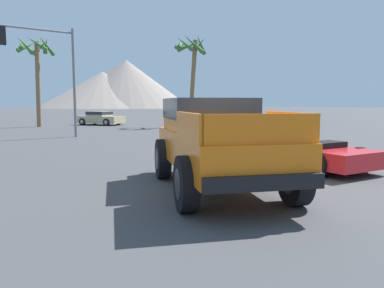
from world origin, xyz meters
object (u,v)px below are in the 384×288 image
Objects in this scene: orange_pickup_truck at (215,136)px; palm_tree_leaning at (35,59)px; red_convertible_car at (301,153)px; palm_tree_short at (191,58)px; parked_car_tan at (100,118)px; traffic_light_crosswalk at (45,60)px.

orange_pickup_truck is 25.67m from palm_tree_leaning.
red_convertible_car is 0.63× the size of palm_tree_short.
palm_tree_leaning is (-1.55, 24.62, 4.97)m from red_convertible_car.
red_convertible_car is at bearing 49.63° from parked_car_tan.
traffic_light_crosswalk is at bearing -162.15° from palm_tree_short.
palm_tree_short is (5.34, -6.27, 4.92)m from parked_car_tan.
palm_tree_short is at bearing 79.36° from orange_pickup_truck.
red_convertible_car is at bearing 32.54° from orange_pickup_truck.
parked_car_tan is 13.07m from traffic_light_crosswalk.
palm_tree_leaning is at bearing -101.03° from traffic_light_crosswalk.
traffic_light_crosswalk is 0.82× the size of palm_tree_short.
palm_tree_short reaches higher than parked_car_tan.
parked_car_tan reaches higher than red_convertible_car.
parked_car_tan is at bearing -124.91° from traffic_light_crosswalk.
parked_car_tan is 9.59m from palm_tree_short.
traffic_light_crosswalk is at bearing 112.94° from orange_pickup_truck.
parked_car_tan is at bearing 87.00° from red_convertible_car.
palm_tree_short is (8.91, 18.01, 5.10)m from red_convertible_car.
orange_pickup_truck is at bearing 41.41° from parked_car_tan.
orange_pickup_truck is 3.95m from red_convertible_car.
palm_tree_short is 12.37m from palm_tree_leaning.
palm_tree_leaning is (-10.46, 6.61, -0.13)m from palm_tree_short.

